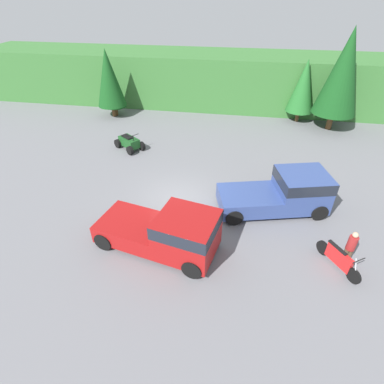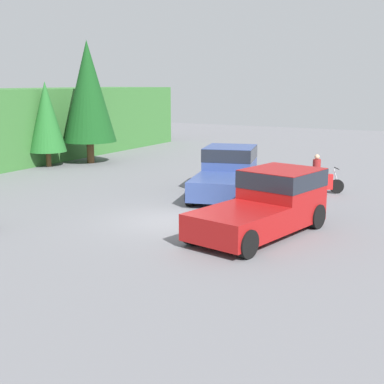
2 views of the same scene
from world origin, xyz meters
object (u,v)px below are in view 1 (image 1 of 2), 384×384
Objects in this scene: dirt_bike at (338,259)px; quad_atv at (129,143)px; pickup_truck_red at (169,231)px; pickup_truck_second at (285,191)px; rider_person at (350,247)px.

dirt_bike is 0.81× the size of quad_atv.
pickup_truck_red is 0.98× the size of pickup_truck_second.
quad_atv is (-11.69, 8.64, -0.01)m from dirt_bike.
pickup_truck_second is at bearing -159.99° from rider_person.
pickup_truck_red reaches higher than quad_atv.
pickup_truck_second is 2.91× the size of dirt_bike.
rider_person reaches higher than dirt_bike.
rider_person reaches higher than quad_atv.
pickup_truck_second is at bearing 49.36° from pickup_truck_red.
dirt_bike is at bearing 13.57° from pickup_truck_red.
pickup_truck_second is 2.37× the size of quad_atv.
pickup_truck_second reaches higher than rider_person.
quad_atv is 14.71m from rider_person.
dirt_bike is 0.63m from rider_person.
dirt_bike is at bearing -77.27° from pickup_truck_second.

